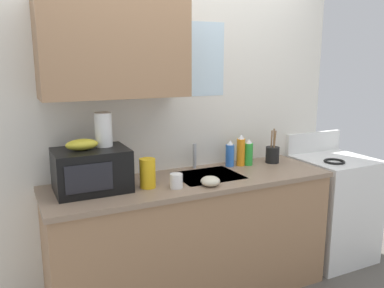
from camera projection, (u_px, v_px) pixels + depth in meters
kitchen_wall_assembly at (162, 109)px, 2.92m from camera, size 2.81×0.42×2.50m
counter_unit at (192, 237)px, 2.88m from camera, size 2.04×0.63×0.90m
sink_faucet at (194, 156)px, 3.04m from camera, size 0.03×0.03×0.19m
stove_range at (332, 207)px, 3.47m from camera, size 0.60×0.60×1.08m
microwave at (91, 170)px, 2.51m from camera, size 0.46×0.35×0.27m
banana_bunch at (82, 145)px, 2.45m from camera, size 0.20×0.11×0.07m
paper_towel_roll at (103, 130)px, 2.55m from camera, size 0.11×0.11×0.22m
dish_soap_bottle_blue at (230, 154)px, 3.10m from camera, size 0.07×0.07×0.21m
dish_soap_bottle_orange at (241, 151)px, 3.12m from camera, size 0.07×0.07×0.25m
dish_soap_bottle_green at (249, 153)px, 3.14m from camera, size 0.07×0.07×0.21m
cereal_canister at (148, 173)px, 2.58m from camera, size 0.10×0.10×0.19m
mug_white at (176, 181)px, 2.58m from camera, size 0.08×0.08×0.09m
utensil_crock at (272, 154)px, 3.22m from camera, size 0.11×0.11×0.28m
small_bowl at (210, 181)px, 2.62m from camera, size 0.13×0.13×0.06m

